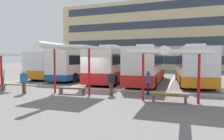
{
  "coord_description": "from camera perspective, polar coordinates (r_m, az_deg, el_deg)",
  "views": [
    {
      "loc": [
        7.12,
        -13.29,
        2.39
      ],
      "look_at": [
        1.35,
        2.79,
        1.42
      ],
      "focal_mm": 32.34,
      "sensor_mm": 36.0,
      "label": 1
    }
  ],
  "objects": [
    {
      "name": "platform_kerb",
      "position": [
        15.94,
        -7.03,
        -5.19
      ],
      "size": [
        44.0,
        0.24,
        0.12
      ],
      "primitive_type": "cube",
      "color": "#ADADA8",
      "rests_on": "ground"
    },
    {
      "name": "lane_stripe_0",
      "position": [
        26.89,
        -19.51,
        -2.04
      ],
      "size": [
        0.16,
        14.0,
        0.01
      ],
      "primitive_type": "cube",
      "color": "white",
      "rests_on": "ground"
    },
    {
      "name": "coach_bus_3",
      "position": [
        20.64,
        10.16,
        1.22
      ],
      "size": [
        2.9,
        12.45,
        3.66
      ],
      "color": "silver",
      "rests_on": "ground"
    },
    {
      "name": "coach_bus_0",
      "position": [
        26.79,
        -14.44,
        1.39
      ],
      "size": [
        3.56,
        11.42,
        3.45
      ],
      "color": "silver",
      "rests_on": "ground"
    },
    {
      "name": "lane_stripe_4",
      "position": [
        20.89,
        16.34,
        -3.45
      ],
      "size": [
        0.16,
        14.0,
        0.01
      ],
      "primitive_type": "cube",
      "color": "white",
      "rests_on": "ground"
    },
    {
      "name": "coach_bus_2",
      "position": [
        21.48,
        0.44,
        1.39
      ],
      "size": [
        3.48,
        11.56,
        3.7
      ],
      "color": "silver",
      "rests_on": "ground"
    },
    {
      "name": "ground_plane",
      "position": [
        15.27,
        -8.36,
        -5.81
      ],
      "size": [
        160.0,
        160.0,
        0.0
      ],
      "primitive_type": "plane",
      "color": "slate"
    },
    {
      "name": "coach_bus_4",
      "position": [
        20.49,
        21.75,
        1.01
      ],
      "size": [
        3.41,
        10.31,
        3.63
      ],
      "color": "silver",
      "rests_on": "ground"
    },
    {
      "name": "lane_stripe_5",
      "position": [
        21.03,
        27.14,
        -3.63
      ],
      "size": [
        0.16,
        14.0,
        0.01
      ],
      "primitive_type": "cube",
      "color": "white",
      "rests_on": "ground"
    },
    {
      "name": "waiting_passenger_0",
      "position": [
        13.43,
        10.21,
        -3.09
      ],
      "size": [
        0.28,
        0.49,
        1.61
      ],
      "color": "black",
      "rests_on": "ground"
    },
    {
      "name": "lane_stripe_2",
      "position": [
        22.75,
        -3.92,
        -2.79
      ],
      "size": [
        0.16,
        14.0,
        0.01
      ],
      "primitive_type": "cube",
      "color": "white",
      "rests_on": "ground"
    },
    {
      "name": "waiting_passenger_3",
      "position": [
        20.14,
        -28.59,
        -1.2
      ],
      "size": [
        0.4,
        0.53,
        1.68
      ],
      "color": "black",
      "rests_on": "ground"
    },
    {
      "name": "bench_2",
      "position": [
        13.94,
        -11.25,
        -5.28
      ],
      "size": [
        1.97,
        0.64,
        0.45
      ],
      "color": "brown",
      "rests_on": "ground"
    },
    {
      "name": "lane_stripe_1",
      "position": [
        24.59,
        -12.37,
        -2.41
      ],
      "size": [
        0.16,
        14.0,
        0.01
      ],
      "primitive_type": "cube",
      "color": "white",
      "rests_on": "ground"
    },
    {
      "name": "bench_3",
      "position": [
        11.57,
        15.86,
        -7.08
      ],
      "size": [
        2.0,
        0.54,
        0.45
      ],
      "color": "brown",
      "rests_on": "ground"
    },
    {
      "name": "waiting_shelter_2",
      "position": [
        11.25,
        16.0,
        4.63
      ],
      "size": [
        3.97,
        5.18,
        2.9
      ],
      "color": "red",
      "rests_on": "ground"
    },
    {
      "name": "waiting_shelter_1",
      "position": [
        13.52,
        -12.11,
        6.03
      ],
      "size": [
        3.65,
        4.8,
        3.3
      ],
      "color": "red",
      "rests_on": "ground"
    },
    {
      "name": "waiting_passenger_2",
      "position": [
        13.15,
        -0.22,
        -3.2
      ],
      "size": [
        0.4,
        0.51,
        1.6
      ],
      "color": "brown",
      "rests_on": "ground"
    },
    {
      "name": "lane_stripe_3",
      "position": [
        21.48,
        5.77,
        -3.16
      ],
      "size": [
        0.16,
        14.0,
        0.01
      ],
      "primitive_type": "cube",
      "color": "white",
      "rests_on": "ground"
    },
    {
      "name": "coach_bus_1",
      "position": [
        24.59,
        -7.64,
        1.63
      ],
      "size": [
        2.75,
        11.87,
        3.63
      ],
      "color": "silver",
      "rests_on": "ground"
    },
    {
      "name": "terminal_building",
      "position": [
        50.44,
        11.72,
        9.12
      ],
      "size": [
        43.28,
        11.9,
        17.96
      ],
      "color": "#D1BC8C",
      "rests_on": "ground"
    },
    {
      "name": "waiting_passenger_1",
      "position": [
        14.91,
        -23.66,
        -2.71
      ],
      "size": [
        0.47,
        0.25,
        1.6
      ],
      "color": "brown",
      "rests_on": "ground"
    }
  ]
}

